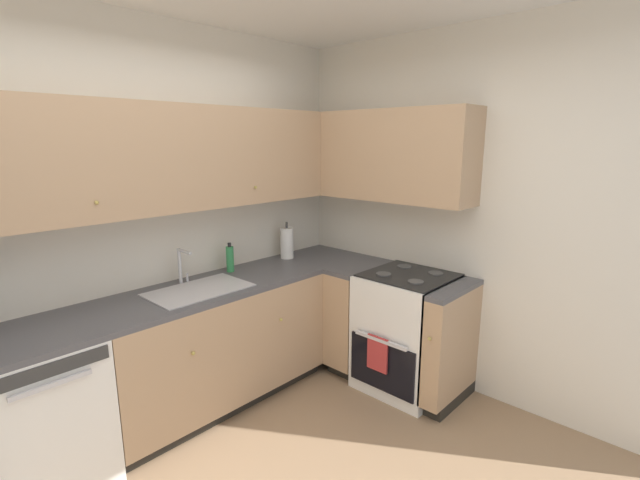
{
  "coord_description": "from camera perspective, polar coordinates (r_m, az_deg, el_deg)",
  "views": [
    {
      "loc": [
        -1.21,
        -1.36,
        1.87
      ],
      "look_at": [
        0.96,
        0.66,
        1.21
      ],
      "focal_mm": 25.16,
      "sensor_mm": 36.0,
      "label": 1
    }
  ],
  "objects": [
    {
      "name": "oven_range",
      "position": [
        3.55,
        11.01,
        -11.23
      ],
      "size": [
        0.68,
        0.62,
        1.04
      ],
      "color": "white",
      "rests_on": "ground_plane"
    },
    {
      "name": "soap_bottle",
      "position": [
        3.48,
        -11.37,
        -2.35
      ],
      "size": [
        0.06,
        0.06,
        0.22
      ],
      "color": "#338C4C",
      "rests_on": "countertop_back"
    },
    {
      "name": "lower_cabinets_back",
      "position": [
        3.38,
        -13.2,
        -13.01
      ],
      "size": [
        1.62,
        0.62,
        0.85
      ],
      "color": "tan",
      "rests_on": "ground_plane"
    },
    {
      "name": "sink",
      "position": [
        3.14,
        -15.08,
        -6.89
      ],
      "size": [
        0.66,
        0.4,
        0.1
      ],
      "color": "#B7B7BC",
      "rests_on": "countertop_back"
    },
    {
      "name": "wall_right",
      "position": [
        3.42,
        19.02,
        2.72
      ],
      "size": [
        0.05,
        3.12,
        2.65
      ],
      "primitive_type": "cube",
      "color": "silver",
      "rests_on": "ground_plane"
    },
    {
      "name": "wall_back",
      "position": [
        3.18,
        -23.97,
        1.63
      ],
      "size": [
        3.81,
        0.05,
        2.65
      ],
      "primitive_type": "cube",
      "color": "silver",
      "rests_on": "ground_plane"
    },
    {
      "name": "paper_towel_roll",
      "position": [
        3.8,
        -4.24,
        -0.38
      ],
      "size": [
        0.11,
        0.11,
        0.32
      ],
      "color": "white",
      "rests_on": "countertop_back"
    },
    {
      "name": "faucet",
      "position": [
        3.26,
        -17.18,
        -2.83
      ],
      "size": [
        0.07,
        0.16,
        0.25
      ],
      "color": "silver",
      "rests_on": "countertop_back"
    },
    {
      "name": "countertop_back",
      "position": [
        3.21,
        -13.6,
        -5.92
      ],
      "size": [
        2.82,
        0.6,
        0.03
      ],
      "primitive_type": "cube",
      "color": "#4C4C51",
      "rests_on": "lower_cabinets_back"
    },
    {
      "name": "lower_cabinets_right",
      "position": [
        3.62,
        8.79,
        -11.02
      ],
      "size": [
        0.62,
        1.03,
        0.85
      ],
      "color": "tan",
      "rests_on": "ground_plane"
    },
    {
      "name": "upper_cabinets_right",
      "position": [
        3.58,
        7.36,
        10.64
      ],
      "size": [
        0.32,
        1.55,
        0.68
      ],
      "color": "tan"
    },
    {
      "name": "dishwasher",
      "position": [
        2.99,
        -32.09,
        -18.33
      ],
      "size": [
        0.6,
        0.63,
        0.85
      ],
      "color": "white",
      "rests_on": "ground_plane"
    },
    {
      "name": "upper_cabinets_back",
      "position": [
        3.09,
        -18.42,
        9.83
      ],
      "size": [
        2.5,
        0.34,
        0.68
      ],
      "color": "tan"
    },
    {
      "name": "countertop_right",
      "position": [
        3.47,
        9.0,
        -4.34
      ],
      "size": [
        0.6,
        1.03,
        0.03
      ],
      "color": "#4C4C51",
      "rests_on": "lower_cabinets_right"
    }
  ]
}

